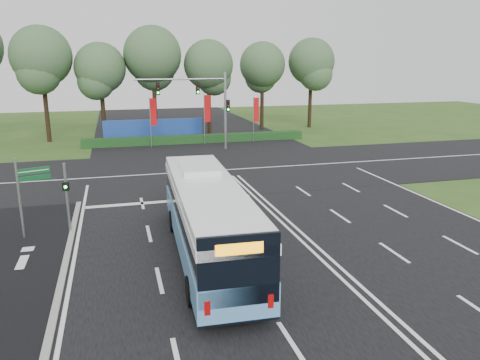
# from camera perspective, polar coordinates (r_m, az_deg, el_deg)

# --- Properties ---
(ground) EXTENTS (120.00, 120.00, 0.00)m
(ground) POSITION_cam_1_polar(r_m,az_deg,el_deg) (23.91, 4.98, -5.15)
(ground) COLOR #2C4C19
(ground) RESTS_ON ground
(road_main) EXTENTS (20.00, 120.00, 0.04)m
(road_main) POSITION_cam_1_polar(r_m,az_deg,el_deg) (23.91, 4.98, -5.11)
(road_main) COLOR black
(road_main) RESTS_ON ground
(road_cross) EXTENTS (120.00, 14.00, 0.05)m
(road_cross) POSITION_cam_1_polar(r_m,az_deg,el_deg) (34.97, -1.73, 1.22)
(road_cross) COLOR black
(road_cross) RESTS_ON ground
(kerb_strip) EXTENTS (0.25, 18.00, 0.12)m
(kerb_strip) POSITION_cam_1_polar(r_m,az_deg,el_deg) (19.91, -20.60, -10.00)
(kerb_strip) COLOR gray
(kerb_strip) RESTS_ON ground
(city_bus) EXTENTS (2.99, 12.06, 3.44)m
(city_bus) POSITION_cam_1_polar(r_m,az_deg,el_deg) (19.18, -3.99, -4.64)
(city_bus) COLOR #548EC4
(city_bus) RESTS_ON ground
(pedestrian_signal) EXTENTS (0.30, 0.42, 3.40)m
(pedestrian_signal) POSITION_cam_1_polar(r_m,az_deg,el_deg) (23.27, -20.35, -1.78)
(pedestrian_signal) COLOR gray
(pedestrian_signal) RESTS_ON ground
(street_sign) EXTENTS (1.40, 0.56, 3.78)m
(street_sign) POSITION_cam_1_polar(r_m,az_deg,el_deg) (23.25, -24.60, -0.83)
(street_sign) COLOR gray
(street_sign) RESTS_ON ground
(banner_flag_left) EXTENTS (0.66, 0.30, 4.72)m
(banner_flag_left) POSITION_cam_1_polar(r_m,az_deg,el_deg) (44.58, -10.61, 7.79)
(banner_flag_left) COLOR gray
(banner_flag_left) RESTS_ON ground
(banner_flag_mid) EXTENTS (0.70, 0.22, 4.87)m
(banner_flag_mid) POSITION_cam_1_polar(r_m,az_deg,el_deg) (45.93, -4.09, 8.30)
(banner_flag_mid) COLOR gray
(banner_flag_mid) RESTS_ON ground
(banner_flag_right) EXTENTS (0.65, 0.23, 4.50)m
(banner_flag_right) POSITION_cam_1_polar(r_m,az_deg,el_deg) (47.32, 1.90, 8.23)
(banner_flag_right) COLOR gray
(banner_flag_right) RESTS_ON ground
(traffic_light_gantry) EXTENTS (8.41, 0.28, 7.00)m
(traffic_light_gantry) POSITION_cam_1_polar(r_m,az_deg,el_deg) (42.54, -4.20, 9.85)
(traffic_light_gantry) COLOR gray
(traffic_light_gantry) RESTS_ON ground
(hedge) EXTENTS (22.00, 1.20, 0.80)m
(hedge) POSITION_cam_1_polar(r_m,az_deg,el_deg) (46.92, -5.29, 5.00)
(hedge) COLOR #133414
(hedge) RESTS_ON ground
(blue_hoarding) EXTENTS (10.00, 0.30, 2.20)m
(blue_hoarding) POSITION_cam_1_polar(r_m,az_deg,el_deg) (48.78, -10.48, 6.01)
(blue_hoarding) COLOR navy
(blue_hoarding) RESTS_ON ground
(eucalyptus_row) EXTENTS (42.56, 8.66, 12.63)m
(eucalyptus_row) POSITION_cam_1_polar(r_m,az_deg,el_deg) (51.59, -12.38, 14.30)
(eucalyptus_row) COLOR black
(eucalyptus_row) RESTS_ON ground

